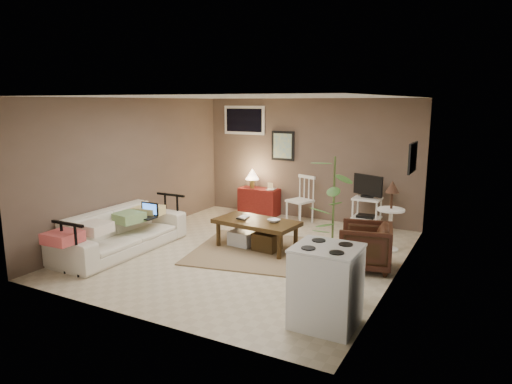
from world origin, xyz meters
The scene contains 20 objects.
floor centered at (0.00, 0.00, 0.00)m, with size 5.00×5.00×0.00m, color #C1B293.
art_back centered at (-0.55, 2.48, 1.45)m, with size 0.50×0.03×0.60m, color black.
art_right centered at (2.23, 1.05, 1.52)m, with size 0.03×0.60×0.45m, color black.
window centered at (-1.45, 2.48, 1.95)m, with size 0.96×0.03×0.60m, color white.
rug centered at (0.30, 0.15, 0.01)m, with size 2.35×1.88×0.02m, color #80624A.
coffee_table centered at (0.02, 0.23, 0.28)m, with size 1.39×0.81×0.50m.
sofa centered at (-1.80, -0.87, 0.44)m, with size 2.23×0.65×0.87m, color silver.
sofa_pillows centered at (-1.75, -1.13, 0.54)m, with size 0.43×2.12×0.15m, color #F0DEC6, non-canonical shape.
sofa_end_rails centered at (-1.67, -0.87, 0.38)m, with size 0.60×2.23×0.75m, color black, non-canonical shape.
laptop centered at (-1.59, -0.48, 0.56)m, with size 0.34×0.25×0.23m.
red_console centered at (-1.01, 2.28, 0.33)m, with size 0.84×0.37×0.97m.
spindle_chair centered at (0.02, 2.10, 0.43)m, with size 0.53×0.53×0.92m.
tv_stand centered at (1.32, 2.10, 0.55)m, with size 0.59×0.40×1.04m.
side_table centered at (1.93, 1.17, 0.70)m, with size 0.42×0.42×1.13m.
armchair centered at (1.80, 0.19, 0.36)m, with size 0.70×0.65×0.72m, color black.
potted_plant centered at (1.69, -0.95, 0.93)m, with size 0.44×0.44×1.74m.
stove centered at (1.87, -1.67, 0.44)m, with size 0.67×0.63×0.88m.
bowl centered at (0.32, 0.27, 0.57)m, with size 0.19×0.05×0.19m, color #3E2911.
book_table centered at (-0.31, 0.30, 0.58)m, with size 0.15×0.02×0.20m, color #3E2911.
book_console centered at (-0.79, 2.26, 0.66)m, with size 0.16×0.02×0.21m, color #3E2911.
Camera 1 is at (3.34, -5.98, 2.34)m, focal length 32.00 mm.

